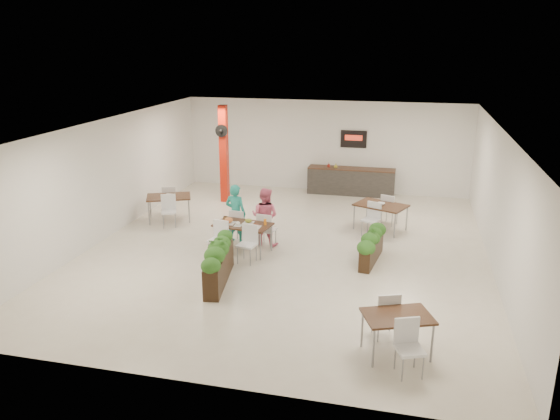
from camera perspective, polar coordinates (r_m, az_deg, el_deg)
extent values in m
plane|color=beige|center=(14.20, 0.76, -4.08)|extent=(12.00, 12.00, 0.00)
cube|color=white|center=(19.45, 4.73, 6.66)|extent=(10.00, 0.10, 3.20)
cube|color=white|center=(8.30, -8.52, -8.46)|extent=(10.00, 0.10, 3.20)
cube|color=white|center=(15.54, -17.52, 3.20)|extent=(0.10, 12.00, 3.20)
cube|color=white|center=(13.54, 21.89, 0.72)|extent=(0.10, 12.00, 3.20)
cube|color=white|center=(13.37, 0.82, 8.80)|extent=(10.00, 12.00, 0.04)
cube|color=red|center=(18.07, -5.87, 5.81)|extent=(0.25, 0.25, 3.20)
cylinder|color=black|center=(17.76, -6.14, 8.22)|extent=(0.40, 0.06, 0.40)
sphere|color=black|center=(17.72, -6.19, 8.20)|extent=(0.12, 0.12, 0.12)
cube|color=#282624|center=(19.23, 7.43, 2.94)|extent=(3.00, 0.60, 0.90)
cube|color=black|center=(19.12, 7.48, 4.31)|extent=(3.00, 0.62, 0.04)
cube|color=black|center=(19.23, 7.70, 7.35)|extent=(0.90, 0.04, 0.60)
cube|color=red|center=(19.19, 7.70, 7.49)|extent=(0.60, 0.02, 0.18)
imported|color=maroon|center=(19.19, 5.12, 4.79)|extent=(0.09, 0.09, 0.19)
imported|color=gold|center=(19.16, 5.86, 4.71)|extent=(0.13, 0.13, 0.17)
cube|color=black|center=(13.79, -3.90, -1.54)|extent=(1.51, 1.02, 0.04)
cylinder|color=gray|center=(13.93, -6.85, -3.08)|extent=(0.04, 0.04, 0.71)
cylinder|color=gray|center=(13.37, -2.06, -3.84)|extent=(0.04, 0.04, 0.71)
cylinder|color=gray|center=(14.48, -5.53, -2.22)|extent=(0.04, 0.04, 0.71)
cylinder|color=gray|center=(13.95, -0.89, -2.91)|extent=(0.04, 0.04, 0.71)
cube|color=white|center=(14.56, -4.23, -1.68)|extent=(0.48, 0.48, 0.05)
cube|color=white|center=(14.32, -4.59, -0.96)|extent=(0.42, 0.11, 0.45)
cylinder|color=gray|center=(14.71, -3.32, -2.43)|extent=(0.02, 0.02, 0.43)
cylinder|color=gray|center=(14.86, -4.50, -2.25)|extent=(0.02, 0.02, 0.43)
cylinder|color=gray|center=(14.43, -3.91, -2.85)|extent=(0.02, 0.02, 0.43)
cylinder|color=gray|center=(14.57, -5.11, -2.67)|extent=(0.02, 0.02, 0.43)
cube|color=white|center=(14.23, -1.35, -2.09)|extent=(0.48, 0.48, 0.05)
cube|color=white|center=(13.99, -1.68, -1.36)|extent=(0.42, 0.11, 0.45)
cylinder|color=gray|center=(14.39, -0.45, -2.85)|extent=(0.02, 0.02, 0.43)
cylinder|color=gray|center=(14.52, -1.69, -2.67)|extent=(0.02, 0.02, 0.43)
cylinder|color=gray|center=(14.10, -1.00, -3.29)|extent=(0.02, 0.02, 0.43)
cylinder|color=gray|center=(14.24, -2.25, -3.10)|extent=(0.02, 0.02, 0.43)
cube|color=white|center=(13.57, -6.53, -3.19)|extent=(0.48, 0.48, 0.05)
cube|color=white|center=(13.64, -6.17, -1.95)|extent=(0.42, 0.11, 0.45)
cylinder|color=gray|center=(13.60, -7.47, -4.25)|extent=(0.02, 0.02, 0.43)
cylinder|color=gray|center=(13.44, -6.21, -4.47)|extent=(0.02, 0.02, 0.43)
cylinder|color=gray|center=(13.87, -6.76, -3.78)|extent=(0.02, 0.02, 0.43)
cylinder|color=gray|center=(13.71, -5.52, -3.99)|extent=(0.02, 0.02, 0.43)
cube|color=white|center=(13.22, -3.49, -3.68)|extent=(0.48, 0.48, 0.05)
cube|color=white|center=(13.29, -3.15, -2.41)|extent=(0.42, 0.11, 0.45)
cylinder|color=gray|center=(13.23, -4.46, -4.77)|extent=(0.02, 0.02, 0.43)
cylinder|color=gray|center=(13.09, -3.13, -4.99)|extent=(0.02, 0.02, 0.43)
cylinder|color=gray|center=(13.51, -3.80, -4.27)|extent=(0.02, 0.02, 0.43)
cylinder|color=gray|center=(13.37, -2.49, -4.49)|extent=(0.02, 0.02, 0.43)
cube|color=white|center=(13.86, -5.38, -1.37)|extent=(0.34, 0.34, 0.01)
ellipsoid|color=#A35A28|center=(13.83, -5.39, -1.08)|extent=(0.22, 0.22, 0.13)
cube|color=white|center=(13.84, -3.31, -1.34)|extent=(0.30, 0.30, 0.01)
ellipsoid|color=gold|center=(13.82, -3.31, -1.09)|extent=(0.18, 0.18, 0.11)
cube|color=white|center=(13.52, -2.61, -1.80)|extent=(0.30, 0.30, 0.01)
ellipsoid|color=#43190D|center=(13.50, -2.62, -1.57)|extent=(0.16, 0.16, 0.10)
cube|color=white|center=(13.66, -4.43, -1.63)|extent=(0.21, 0.21, 0.01)
ellipsoid|color=white|center=(13.64, -4.43, -1.45)|extent=(0.12, 0.12, 0.07)
cylinder|color=orange|center=(13.66, -1.56, -1.27)|extent=(0.07, 0.07, 0.15)
imported|color=brown|center=(14.10, -5.72, -0.87)|extent=(0.12, 0.12, 0.10)
imported|color=teal|center=(14.48, -4.65, -0.36)|extent=(0.63, 0.47, 1.59)
imported|color=pink|center=(14.26, -1.59, -0.68)|extent=(0.84, 0.70, 1.54)
cube|color=black|center=(12.27, -6.39, -6.06)|extent=(0.65, 2.03, 0.67)
ellipsoid|color=#1F5117|center=(11.32, -7.25, -5.65)|extent=(0.40, 0.40, 0.32)
ellipsoid|color=#1F5117|center=(11.71, -6.84, -4.84)|extent=(0.40, 0.40, 0.32)
ellipsoid|color=#1F5117|center=(12.10, -6.46, -4.08)|extent=(0.40, 0.40, 0.32)
ellipsoid|color=#1F5117|center=(12.49, -6.10, -3.37)|extent=(0.40, 0.40, 0.32)
ellipsoid|color=#1F5117|center=(12.88, -5.77, -2.70)|extent=(0.40, 0.40, 0.32)
imported|color=#1F5117|center=(12.06, -6.47, -3.65)|extent=(0.39, 0.34, 0.43)
cube|color=black|center=(13.51, 9.53, -4.26)|extent=(0.48, 1.61, 0.53)
ellipsoid|color=#1F5117|center=(12.78, 9.00, -3.66)|extent=(0.40, 0.40, 0.32)
ellipsoid|color=#1F5117|center=(13.07, 9.31, -3.18)|extent=(0.40, 0.40, 0.32)
ellipsoid|color=#1F5117|center=(13.37, 9.61, -2.73)|extent=(0.40, 0.40, 0.32)
ellipsoid|color=#1F5117|center=(13.67, 9.89, -2.29)|extent=(0.40, 0.40, 0.32)
ellipsoid|color=#1F5117|center=(13.97, 10.16, -1.87)|extent=(0.40, 0.40, 0.32)
imported|color=#1F5117|center=(13.36, 9.62, -2.51)|extent=(0.19, 0.19, 0.35)
cube|color=black|center=(16.55, -11.56, 1.37)|extent=(1.51, 1.29, 0.04)
cylinder|color=gray|center=(16.33, -13.52, -0.35)|extent=(0.04, 0.04, 0.71)
cylinder|color=gray|center=(16.29, -9.48, -0.14)|extent=(0.04, 0.04, 0.71)
cylinder|color=gray|center=(17.03, -13.40, 0.38)|extent=(0.04, 0.04, 0.71)
cylinder|color=gray|center=(16.99, -9.52, 0.58)|extent=(0.04, 0.04, 0.71)
cube|color=white|center=(17.20, -11.47, 1.01)|extent=(0.55, 0.55, 0.05)
cube|color=white|center=(16.95, -11.53, 1.64)|extent=(0.40, 0.21, 0.45)
cylinder|color=gray|center=(17.42, -10.86, 0.45)|extent=(0.02, 0.02, 0.43)
cylinder|color=gray|center=(17.43, -11.98, 0.39)|extent=(0.02, 0.02, 0.43)
cylinder|color=gray|center=(17.10, -10.87, 0.13)|extent=(0.02, 0.02, 0.43)
cylinder|color=gray|center=(17.11, -12.00, 0.07)|extent=(0.02, 0.02, 0.43)
cube|color=white|center=(16.05, -11.54, -0.18)|extent=(0.55, 0.55, 0.05)
cube|color=white|center=(16.16, -11.58, 0.87)|extent=(0.40, 0.21, 0.45)
cylinder|color=gray|center=(15.97, -12.11, -1.19)|extent=(0.02, 0.02, 0.43)
cylinder|color=gray|center=(15.95, -10.89, -1.13)|extent=(0.02, 0.02, 0.43)
cylinder|color=gray|center=(16.29, -12.07, -0.82)|extent=(0.02, 0.02, 0.43)
cylinder|color=gray|center=(16.28, -10.88, -0.76)|extent=(0.02, 0.02, 0.43)
imported|color=white|center=(16.53, -11.57, 1.52)|extent=(0.22, 0.22, 0.05)
cube|color=black|center=(15.63, 10.51, 0.49)|extent=(1.62, 1.38, 0.04)
cylinder|color=gray|center=(15.68, 7.74, -0.77)|extent=(0.04, 0.04, 0.71)
cylinder|color=gray|center=(15.15, 11.89, -1.63)|extent=(0.04, 0.04, 0.71)
cylinder|color=gray|center=(16.35, 9.08, -0.06)|extent=(0.04, 0.04, 0.71)
cylinder|color=gray|center=(15.85, 13.10, -0.86)|extent=(0.04, 0.04, 0.71)
cube|color=white|center=(16.24, 11.39, 0.04)|extent=(0.55, 0.55, 0.05)
cube|color=white|center=(16.00, 11.15, 0.73)|extent=(0.40, 0.20, 0.45)
cylinder|color=gray|center=(16.39, 12.13, -0.71)|extent=(0.02, 0.02, 0.43)
cylinder|color=gray|center=(16.52, 11.06, -0.50)|extent=(0.02, 0.02, 0.43)
cylinder|color=gray|center=(16.09, 11.63, -1.01)|extent=(0.02, 0.02, 0.43)
cylinder|color=gray|center=(16.23, 10.54, -0.79)|extent=(0.02, 0.02, 0.43)
cube|color=white|center=(15.20, 9.45, -1.05)|extent=(0.55, 0.55, 0.05)
cube|color=white|center=(15.29, 9.83, 0.02)|extent=(0.40, 0.20, 0.45)
cylinder|color=gray|center=(15.21, 8.55, -1.93)|extent=(0.02, 0.02, 0.43)
cylinder|color=gray|center=(15.06, 9.69, -2.18)|extent=(0.02, 0.02, 0.43)
cylinder|color=gray|center=(15.49, 9.14, -1.59)|extent=(0.02, 0.02, 0.43)
cylinder|color=gray|center=(15.35, 10.27, -1.83)|extent=(0.02, 0.02, 0.43)
imported|color=white|center=(15.62, 10.52, 0.65)|extent=(0.22, 0.22, 0.05)
cube|color=black|center=(9.58, 12.20, -10.80)|extent=(1.34, 1.13, 0.04)
cylinder|color=gray|center=(9.35, 9.74, -14.05)|extent=(0.04, 0.04, 0.71)
cylinder|color=gray|center=(9.69, 15.62, -13.27)|extent=(0.04, 0.04, 0.71)
cylinder|color=gray|center=(9.87, 8.58, -12.18)|extent=(0.04, 0.04, 0.71)
cylinder|color=gray|center=(10.19, 14.16, -11.52)|extent=(0.04, 0.04, 0.71)
cube|color=white|center=(10.20, 10.91, -10.64)|extent=(0.55, 0.55, 0.05)
cube|color=white|center=(9.93, 11.36, -9.87)|extent=(0.40, 0.20, 0.45)
cylinder|color=gray|center=(10.51, 11.42, -11.26)|extent=(0.02, 0.02, 0.43)
cylinder|color=gray|center=(10.40, 9.62, -11.46)|extent=(0.02, 0.02, 0.43)
cylinder|color=gray|center=(10.23, 12.07, -12.14)|extent=(0.02, 0.02, 0.43)
cylinder|color=gray|center=(10.12, 10.23, -12.36)|extent=(0.02, 0.02, 0.43)
cube|color=white|center=(9.23, 13.41, -14.03)|extent=(0.55, 0.55, 0.05)
cube|color=white|center=(9.26, 13.09, -12.12)|extent=(0.40, 0.20, 0.45)
cylinder|color=gray|center=(9.17, 12.69, -15.96)|extent=(0.02, 0.02, 0.43)
cylinder|color=gray|center=(9.29, 14.72, -15.65)|extent=(0.02, 0.02, 0.43)
cylinder|color=gray|center=(9.43, 11.93, -14.87)|extent=(0.02, 0.02, 0.43)
cylinder|color=gray|center=(9.55, 13.91, -14.59)|extent=(0.02, 0.02, 0.43)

